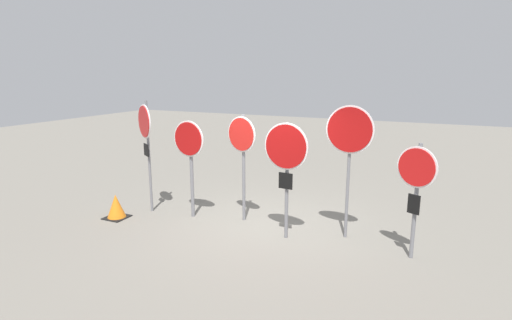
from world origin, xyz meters
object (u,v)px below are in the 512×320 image
object	(u,v)px
stop_sign_0	(146,132)
stop_sign_5	(416,179)
stop_sign_3	(286,156)
traffic_cone_0	(116,206)
stop_sign_2	(242,145)
stop_sign_1	(189,149)
stop_sign_4	(349,139)

from	to	relation	value
stop_sign_0	stop_sign_5	bearing A→B (deg)	31.53
stop_sign_0	stop_sign_3	bearing A→B (deg)	29.53
traffic_cone_0	stop_sign_5	bearing A→B (deg)	5.87
stop_sign_0	traffic_cone_0	bearing A→B (deg)	-88.64
stop_sign_2	traffic_cone_0	distance (m)	3.10
stop_sign_2	stop_sign_3	xyz separation A→B (m)	(1.16, -0.50, -0.05)
stop_sign_3	traffic_cone_0	world-z (taller)	stop_sign_3
stop_sign_1	stop_sign_5	distance (m)	4.51
stop_sign_1	stop_sign_4	distance (m)	3.34
stop_sign_3	traffic_cone_0	distance (m)	4.00
stop_sign_4	stop_sign_5	xyz separation A→B (m)	(1.20, -0.40, -0.53)
stop_sign_0	stop_sign_3	distance (m)	3.36
stop_sign_4	traffic_cone_0	bearing A→B (deg)	-164.89
stop_sign_0	stop_sign_2	size ratio (longest dim) A/B	1.11
stop_sign_1	traffic_cone_0	size ratio (longest dim) A/B	4.05
stop_sign_2	stop_sign_3	bearing A→B (deg)	-7.70
stop_sign_4	stop_sign_0	bearing A→B (deg)	-172.14
stop_sign_2	stop_sign_3	distance (m)	1.27
stop_sign_1	stop_sign_0	bearing A→B (deg)	-170.18
stop_sign_0	stop_sign_4	xyz separation A→B (m)	(4.38, 0.36, 0.09)
stop_sign_3	stop_sign_5	xyz separation A→B (m)	(2.24, 0.10, -0.21)
stop_sign_0	stop_sign_5	size ratio (longest dim) A/B	1.26
stop_sign_0	stop_sign_2	world-z (taller)	stop_sign_0
stop_sign_0	stop_sign_5	xyz separation A→B (m)	(5.59, -0.03, -0.44)
traffic_cone_0	stop_sign_4	bearing A→B (deg)	12.00
stop_sign_3	stop_sign_5	size ratio (longest dim) A/B	1.12
stop_sign_1	stop_sign_3	size ratio (longest dim) A/B	0.96
stop_sign_5	stop_sign_0	bearing A→B (deg)	-155.89
stop_sign_0	traffic_cone_0	world-z (taller)	stop_sign_0
stop_sign_0	traffic_cone_0	size ratio (longest dim) A/B	4.79
stop_sign_1	stop_sign_4	size ratio (longest dim) A/B	0.84
stop_sign_1	stop_sign_2	size ratio (longest dim) A/B	0.94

